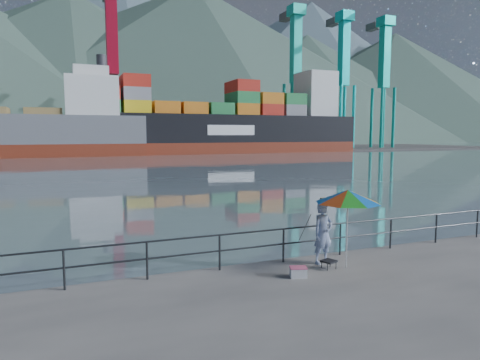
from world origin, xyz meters
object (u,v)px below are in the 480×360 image
object	(u,v)px
cooler_bag	(298,273)
container_ship	(230,124)
fisherman	(323,233)
beach_umbrella	(348,197)
bulk_carrier	(6,132)

from	to	relation	value
cooler_bag	container_ship	bearing A→B (deg)	89.50
fisherman	beach_umbrella	bearing A→B (deg)	-63.87
cooler_bag	container_ship	size ratio (longest dim) A/B	0.01
cooler_bag	container_ship	distance (m)	80.45
beach_umbrella	container_ship	size ratio (longest dim) A/B	0.04
beach_umbrella	bulk_carrier	bearing A→B (deg)	102.61
beach_umbrella	bulk_carrier	world-z (taller)	bulk_carrier
cooler_bag	container_ship	world-z (taller)	container_ship
beach_umbrella	container_ship	world-z (taller)	container_ship
fisherman	beach_umbrella	distance (m)	1.35
beach_umbrella	bulk_carrier	distance (m)	75.18
beach_umbrella	cooler_bag	size ratio (longest dim) A/B	5.22
beach_umbrella	cooler_bag	distance (m)	2.55
bulk_carrier	container_ship	distance (m)	41.90
cooler_bag	bulk_carrier	bearing A→B (deg)	120.56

